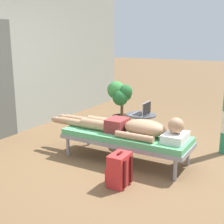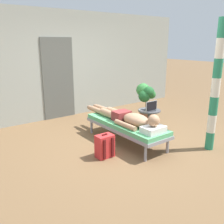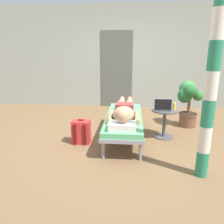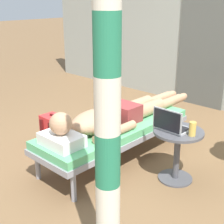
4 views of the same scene
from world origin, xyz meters
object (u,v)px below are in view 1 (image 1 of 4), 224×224
(side_table, at_px, (141,124))
(laptop, at_px, (143,112))
(lounge_chair, at_px, (126,138))
(person_reclining, at_px, (129,127))
(potted_plant, at_px, (121,102))
(backpack, at_px, (119,170))
(drink_glass, at_px, (146,109))

(side_table, bearing_deg, laptop, -139.48)
(lounge_chair, relative_size, side_table, 3.58)
(person_reclining, distance_m, potted_plant, 1.53)
(side_table, distance_m, potted_plant, 0.91)
(backpack, distance_m, potted_plant, 2.30)
(drink_glass, bearing_deg, laptop, -170.30)
(laptop, height_order, backpack, laptop)
(drink_glass, bearing_deg, potted_plant, 59.80)
(laptop, relative_size, backpack, 0.73)
(person_reclining, relative_size, potted_plant, 2.30)
(side_table, distance_m, backpack, 1.51)
(side_table, xyz_separation_m, drink_glass, (0.15, -0.02, 0.23))
(person_reclining, xyz_separation_m, backpack, (-0.72, -0.24, -0.32))
(person_reclining, height_order, backpack, person_reclining)
(lounge_chair, bearing_deg, side_table, 7.41)
(laptop, xyz_separation_m, backpack, (-1.39, -0.33, -0.39))
(lounge_chair, xyz_separation_m, drink_glass, (0.88, 0.08, 0.24))
(laptop, bearing_deg, potted_plant, 50.02)
(laptop, relative_size, potted_plant, 0.33)
(laptop, bearing_deg, side_table, 40.52)
(side_table, bearing_deg, potted_plant, 50.86)
(side_table, bearing_deg, lounge_chair, -172.59)
(potted_plant, bearing_deg, laptop, -129.98)
(backpack, bearing_deg, side_table, 14.90)
(laptop, xyz_separation_m, potted_plant, (0.62, 0.74, -0.03))
(lounge_chair, distance_m, side_table, 0.73)
(side_table, distance_m, drink_glass, 0.28)
(drink_glass, relative_size, potted_plant, 0.14)
(laptop, bearing_deg, backpack, -166.47)
(laptop, relative_size, drink_glass, 2.35)
(lounge_chair, bearing_deg, drink_glass, 5.16)
(drink_glass, xyz_separation_m, potted_plant, (0.41, 0.70, -0.03))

